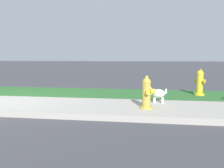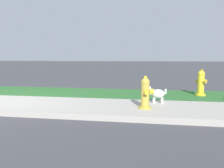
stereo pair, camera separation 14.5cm
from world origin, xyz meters
name	(u,v)px [view 1 (the left image)]	position (x,y,z in m)	size (l,w,h in m)	color
grass_verge	(33,91)	(0.00, 1.95, 0.00)	(18.00, 1.93, 0.01)	#2D662D
fire_hydrant_near_corner	(147,93)	(3.77, -0.03, 0.36)	(0.34, 0.38, 0.74)	gold
fire_hydrant_across_street	(200,83)	(5.40, 1.97, 0.39)	(0.34, 0.36, 0.81)	yellow
small_white_dog	(157,93)	(4.04, 0.63, 0.24)	(0.50, 0.25, 0.43)	white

